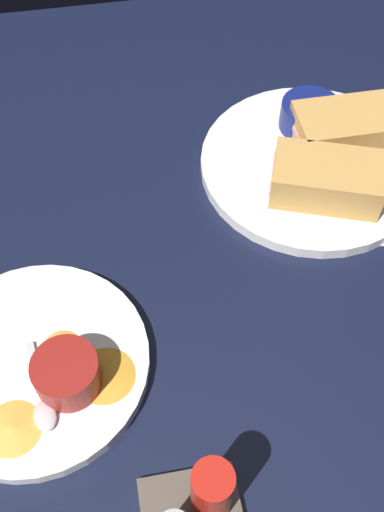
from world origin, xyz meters
TOP-DOWN VIEW (x-y plane):
  - ground_plane at (0.00, 0.00)cm, footprint 110.00×110.00cm
  - plate_sandwich_main at (-9.53, -12.53)cm, footprint 28.69×28.69cm
  - sandwich_half_near at (-9.33, -7.08)cm, footprint 14.85×11.60cm
  - sandwich_half_far at (-14.35, -15.08)cm, footprint 13.26×7.61cm
  - ramekin_dark_sauce at (-10.77, -18.86)cm, footprint 7.76×7.76cm
  - spoon_by_dark_ramekin at (-11.73, -13.00)cm, footprint 3.06×9.96cm
  - plate_chips_companion at (26.58, 9.50)cm, footprint 23.66×23.66cm
  - ramekin_light_gravy at (23.04, 12.45)cm, footprint 6.58×6.58cm
  - spoon_by_gravy_ramekin at (25.79, 14.42)cm, footprint 3.05×9.96cm
  - plantain_chip_scatter at (23.07, 12.62)cm, footprint 16.94×14.27cm
  - condiment_caddy at (12.82, 27.07)cm, footprint 9.00×9.00cm

SIDE VIEW (x-z plane):
  - ground_plane at x=0.00cm, z-range -3.00..0.00cm
  - plate_sandwich_main at x=-9.53cm, z-range 0.00..1.60cm
  - plate_chips_companion at x=26.58cm, z-range 0.00..1.60cm
  - plantain_chip_scatter at x=23.07cm, z-range 1.60..2.20cm
  - spoon_by_dark_ramekin at x=-11.73cm, z-range 1.56..2.36cm
  - spoon_by_gravy_ramekin at x=25.79cm, z-range 1.56..2.36cm
  - condiment_caddy at x=12.82cm, z-range -1.34..8.16cm
  - ramekin_dark_sauce at x=-10.77cm, z-range 1.74..5.45cm
  - ramekin_light_gravy at x=23.04cm, z-range 1.75..5.70cm
  - sandwich_half_near at x=-9.33cm, z-range 1.60..6.40cm
  - sandwich_half_far at x=-14.35cm, z-range 1.60..6.40cm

